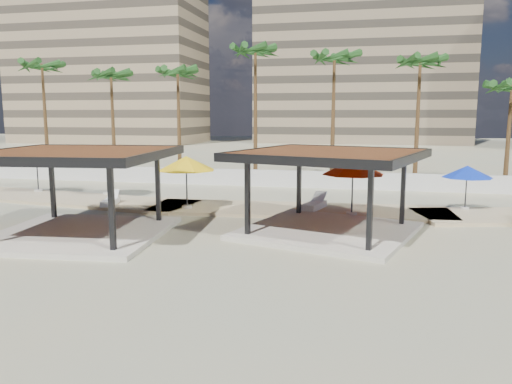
# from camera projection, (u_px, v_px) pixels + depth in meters

# --- Properties ---
(ground) EXTENTS (200.00, 200.00, 0.00)m
(ground) POSITION_uv_depth(u_px,v_px,m) (226.00, 241.00, 20.49)
(ground) COLOR tan
(ground) RESTS_ON ground
(promenade) EXTENTS (44.45, 7.97, 0.24)m
(promenade) POSITION_uv_depth(u_px,v_px,m) (299.00, 208.00, 27.45)
(promenade) COLOR #C6B284
(promenade) RESTS_ON ground
(boundary_wall) EXTENTS (56.00, 0.30, 1.20)m
(boundary_wall) POSITION_uv_depth(u_px,v_px,m) (287.00, 179.00, 35.83)
(boundary_wall) COLOR silver
(boundary_wall) RESTS_ON ground
(building_west) EXTENTS (34.00, 16.00, 32.40)m
(building_west) POSITION_uv_depth(u_px,v_px,m) (109.00, 60.00, 92.77)
(building_west) COLOR #937F60
(building_west) RESTS_ON ground
(building_mid) EXTENTS (38.00, 16.00, 30.40)m
(building_mid) POSITION_uv_depth(u_px,v_px,m) (361.00, 65.00, 92.68)
(building_mid) COLOR #847259
(building_mid) RESTS_ON ground
(pavilion_central) EXTENTS (8.91, 8.91, 3.63)m
(pavilion_central) POSITION_uv_depth(u_px,v_px,m) (329.00, 184.00, 21.61)
(pavilion_central) COLOR beige
(pavilion_central) RESTS_ON ground
(pavilion_west) EXTENTS (7.93, 7.93, 3.70)m
(pavilion_west) POSITION_uv_depth(u_px,v_px,m) (77.00, 185.00, 21.06)
(pavilion_west) COLOR beige
(pavilion_west) RESTS_ON ground
(umbrella_a) EXTENTS (3.99, 3.99, 2.76)m
(umbrella_a) POSITION_uv_depth(u_px,v_px,m) (36.00, 155.00, 32.28)
(umbrella_a) COLOR beige
(umbrella_a) RESTS_ON promenade
(umbrella_b) EXTENTS (3.52, 3.52, 2.80)m
(umbrella_b) POSITION_uv_depth(u_px,v_px,m) (186.00, 164.00, 26.52)
(umbrella_b) COLOR beige
(umbrella_b) RESTS_ON promenade
(umbrella_c) EXTENTS (3.95, 3.95, 2.80)m
(umbrella_c) POSITION_uv_depth(u_px,v_px,m) (353.00, 167.00, 24.71)
(umbrella_c) COLOR beige
(umbrella_c) RESTS_ON promenade
(umbrella_d) EXTENTS (2.65, 2.65, 2.33)m
(umbrella_d) POSITION_uv_depth(u_px,v_px,m) (467.00, 172.00, 26.22)
(umbrella_d) COLOR beige
(umbrella_d) RESTS_ON promenade
(umbrella_f) EXTENTS (3.93, 3.93, 2.80)m
(umbrella_f) POSITION_uv_depth(u_px,v_px,m) (106.00, 156.00, 31.21)
(umbrella_f) COLOR beige
(umbrella_f) RESTS_ON promenade
(lounger_a) EXTENTS (1.03, 1.99, 0.72)m
(lounger_a) POSITION_uv_depth(u_px,v_px,m) (110.00, 201.00, 27.88)
(lounger_a) COLOR white
(lounger_a) RESTS_ON promenade
(lounger_b) EXTENTS (1.22, 2.27, 0.82)m
(lounger_b) POSITION_uv_depth(u_px,v_px,m) (314.00, 205.00, 26.66)
(lounger_b) COLOR white
(lounger_b) RESTS_ON promenade
(palm_a) EXTENTS (3.00, 3.00, 9.97)m
(palm_a) POSITION_uv_depth(u_px,v_px,m) (42.00, 71.00, 41.31)
(palm_a) COLOR brown
(palm_a) RESTS_ON ground
(palm_b) EXTENTS (3.00, 3.00, 9.14)m
(palm_b) POSITION_uv_depth(u_px,v_px,m) (111.00, 80.00, 40.53)
(palm_b) COLOR brown
(palm_b) RESTS_ON ground
(palm_c) EXTENTS (3.00, 3.00, 9.25)m
(palm_c) POSITION_uv_depth(u_px,v_px,m) (178.00, 77.00, 38.64)
(palm_c) COLOR brown
(palm_c) RESTS_ON ground
(palm_d) EXTENTS (3.00, 3.00, 10.79)m
(palm_d) POSITION_uv_depth(u_px,v_px,m) (255.00, 57.00, 37.91)
(palm_d) COLOR brown
(palm_d) RESTS_ON ground
(palm_e) EXTENTS (3.00, 3.00, 10.10)m
(palm_e) POSITION_uv_depth(u_px,v_px,m) (334.00, 63.00, 36.24)
(palm_e) COLOR brown
(palm_e) RESTS_ON ground
(palm_f) EXTENTS (3.00, 3.00, 9.69)m
(palm_f) POSITION_uv_depth(u_px,v_px,m) (420.00, 67.00, 35.20)
(palm_f) COLOR brown
(palm_f) RESTS_ON ground
(palm_g) EXTENTS (3.00, 3.00, 7.85)m
(palm_g) POSITION_uv_depth(u_px,v_px,m) (512.00, 91.00, 33.79)
(palm_g) COLOR brown
(palm_g) RESTS_ON ground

